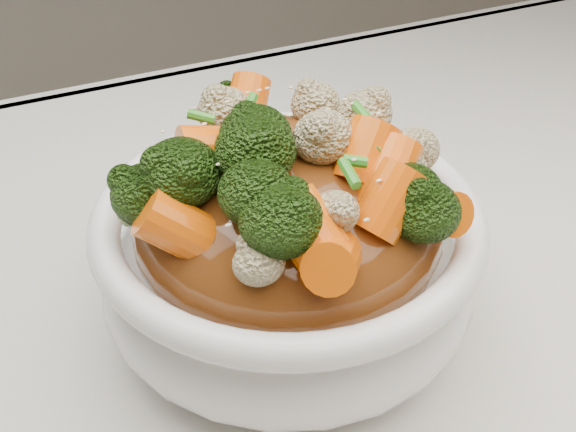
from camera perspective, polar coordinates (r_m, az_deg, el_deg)
name	(u,v)px	position (r m, az deg, el deg)	size (l,w,h in m)	color
tablecloth	(358,325)	(0.47, 5.94, -9.15)	(1.20, 0.80, 0.04)	silver
bowl	(288,260)	(0.42, 0.00, -3.77)	(0.23, 0.23, 0.09)	white
sauce_base	(288,220)	(0.40, 0.00, -0.36)	(0.18, 0.18, 0.10)	#643211
carrots	(288,122)	(0.36, 0.00, 7.97)	(0.18, 0.18, 0.05)	#FB6508
broccoli	(288,124)	(0.36, 0.00, 7.82)	(0.18, 0.18, 0.05)	black
cauliflower	(288,127)	(0.37, 0.00, 7.53)	(0.18, 0.18, 0.04)	beige
scallions	(288,120)	(0.36, 0.00, 8.11)	(0.14, 0.14, 0.02)	#2E851E
sesame_seeds	(288,120)	(0.36, 0.00, 8.11)	(0.17, 0.17, 0.01)	beige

